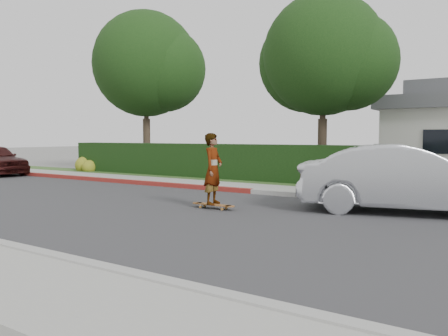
{
  "coord_description": "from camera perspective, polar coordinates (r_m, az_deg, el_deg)",
  "views": [
    {
      "loc": [
        7.64,
        -7.93,
        1.81
      ],
      "look_at": [
        1.59,
        1.51,
        1.0
      ],
      "focal_mm": 35.0,
      "sensor_mm": 36.0,
      "label": 1
    }
  ],
  "objects": [
    {
      "name": "ground",
      "position": [
        11.16,
        -11.2,
        -5.28
      ],
      "size": [
        120.0,
        120.0,
        0.0
      ],
      "primitive_type": "plane",
      "color": "slate",
      "rests_on": "ground"
    },
    {
      "name": "road",
      "position": [
        11.16,
        -11.2,
        -5.26
      ],
      "size": [
        60.0,
        8.0,
        0.01
      ],
      "primitive_type": "cube",
      "color": "#2D2D30",
      "rests_on": "ground"
    },
    {
      "name": "curb_far",
      "position": [
        14.36,
        0.21,
        -2.81
      ],
      "size": [
        60.0,
        0.2,
        0.15
      ],
      "primitive_type": "cube",
      "color": "#9E9E99",
      "rests_on": "ground"
    },
    {
      "name": "curb_red_section",
      "position": [
        17.53,
        -13.73,
        -1.65
      ],
      "size": [
        12.0,
        0.21,
        0.15
      ],
      "primitive_type": "cube",
      "color": "maroon",
      "rests_on": "ground"
    },
    {
      "name": "sidewalk_far",
      "position": [
        15.12,
        2.04,
        -2.51
      ],
      "size": [
        60.0,
        1.6,
        0.12
      ],
      "primitive_type": "cube",
      "color": "gray",
      "rests_on": "ground"
    },
    {
      "name": "planting_strip",
      "position": [
        16.51,
        4.86,
        -2.0
      ],
      "size": [
        60.0,
        1.6,
        0.1
      ],
      "primitive_type": "cube",
      "color": "#2D4C1E",
      "rests_on": "ground"
    },
    {
      "name": "hedge",
      "position": [
        18.53,
        -2.49,
        0.85
      ],
      "size": [
        15.0,
        1.0,
        1.5
      ],
      "primitive_type": "cube",
      "color": "black",
      "rests_on": "ground"
    },
    {
      "name": "flowering_shrub",
      "position": [
        22.99,
        -17.62,
        0.26
      ],
      "size": [
        1.4,
        1.0,
        0.9
      ],
      "color": "#2D4C19",
      "rests_on": "ground"
    },
    {
      "name": "tree_left",
      "position": [
        22.75,
        -9.88,
        12.81
      ],
      "size": [
        5.99,
        5.21,
        8.0
      ],
      "color": "#33261C",
      "rests_on": "ground"
    },
    {
      "name": "tree_center",
      "position": [
        18.45,
        13.04,
        13.68
      ],
      "size": [
        5.66,
        4.84,
        7.44
      ],
      "color": "#33261C",
      "rests_on": "ground"
    },
    {
      "name": "skateboard",
      "position": [
        10.93,
        -1.42,
        -4.84
      ],
      "size": [
        1.22,
        0.24,
        0.11
      ],
      "rotation": [
        0.0,
        0.0,
        -0.0
      ],
      "color": "#B27631",
      "rests_on": "ground"
    },
    {
      "name": "skateboarder",
      "position": [
        10.82,
        -1.43,
        -0.11
      ],
      "size": [
        0.52,
        0.71,
        1.77
      ],
      "primitive_type": "imported",
      "rotation": [
        0.0,
        0.0,
        1.73
      ],
      "color": "white",
      "rests_on": "skateboard"
    },
    {
      "name": "car_silver",
      "position": [
        11.13,
        22.7,
        -1.33
      ],
      "size": [
        5.2,
        2.87,
        1.62
      ],
      "primitive_type": "imported",
      "rotation": [
        0.0,
        0.0,
        1.82
      ],
      "color": "#B8BBC0",
      "rests_on": "ground"
    }
  ]
}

